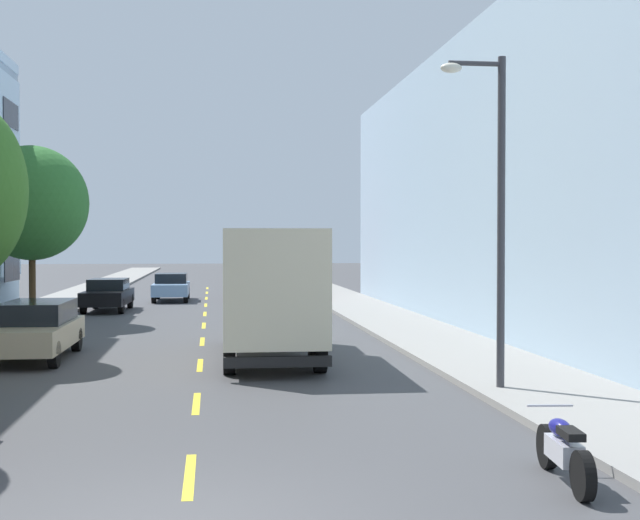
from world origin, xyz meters
The scene contains 14 objects.
ground_plane centered at (0.00, 30.00, 0.00)m, with size 160.00×160.00×0.00m, color #424244.
sidewalk_left centered at (-7.10, 28.00, 0.07)m, with size 3.20×120.00×0.14m, color gray.
sidewalk_right centered at (7.10, 28.00, 0.07)m, with size 3.20×120.00×0.14m, color gray.
lane_centerline_dashes centered at (0.00, 24.50, 0.00)m, with size 0.14×47.20×0.01m.
apartment_block_opposite centered at (13.70, 20.00, 5.12)m, with size 10.00×36.00×10.25m, color #9EB7CC.
street_tree_third centered at (-6.40, 23.55, 4.53)m, with size 4.19×4.19×6.55m.
street_lamp centered at (5.95, 7.23, 4.01)m, with size 1.35×0.28×6.67m.
delivery_box_truck centered at (1.80, 12.77, 1.91)m, with size 2.52×7.53×3.38m.
parked_wagon_champagne centered at (-4.30, 13.68, 0.80)m, with size 1.88×4.72×1.50m.
parked_sedan_black centered at (-4.29, 29.12, 0.75)m, with size 1.93×4.55×1.43m.
parked_sedan_silver centered at (4.23, 53.23, 0.75)m, with size 1.85×4.52×1.43m.
parked_pickup_red centered at (4.49, 36.12, 0.83)m, with size 2.15×5.35×1.73m.
moving_sky_sedan centered at (-1.80, 35.26, 0.75)m, with size 1.80×4.50×1.43m.
parked_motorcycle centered at (4.75, 1.04, 0.41)m, with size 0.62×2.05×0.90m.
Camera 1 is at (0.30, -9.15, 3.09)m, focal length 47.26 mm.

